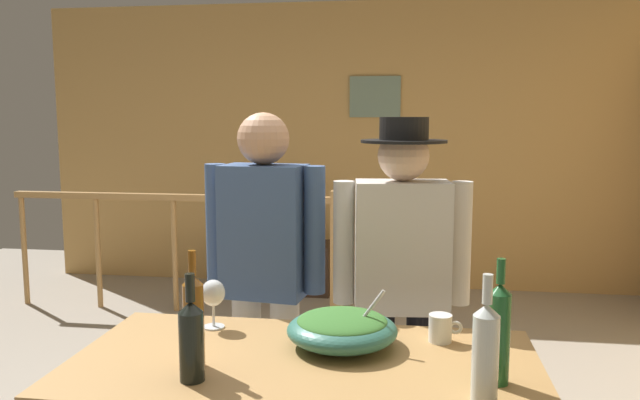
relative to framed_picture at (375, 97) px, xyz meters
The scene contains 15 objects.
back_wall 0.57m from the framed_picture, behind, with size 5.62×0.10×2.63m, color tan.
framed_picture is the anchor object (origin of this frame).
stair_railing 1.87m from the framed_picture, 137.00° to the right, with size 2.77×0.10×1.02m.
tv_console 1.77m from the framed_picture, 160.33° to the right, with size 0.90×0.40×0.45m, color #38281E.
flat_screen_tv 1.38m from the framed_picture, 158.39° to the right, with size 0.52×0.12×0.42m.
serving_table 4.05m from the framed_picture, 89.72° to the right, with size 1.52×0.78×0.81m.
salad_bowl 3.88m from the framed_picture, 88.06° to the right, with size 0.38×0.38×0.21m.
wine_glass 3.76m from the framed_picture, 95.75° to the right, with size 0.09×0.09×0.18m.
wine_bottle_green 4.13m from the framed_picture, 81.28° to the right, with size 0.07×0.07×0.38m.
wine_bottle_dark 4.21m from the framed_picture, 93.93° to the right, with size 0.07×0.07×0.33m.
wine_bottle_amber 4.11m from the framed_picture, 94.43° to the right, with size 0.07×0.07×0.37m.
wine_bottle_clear 4.25m from the framed_picture, 82.24° to the right, with size 0.07×0.07×0.36m.
mug_white 3.82m from the framed_picture, 82.80° to the right, with size 0.12×0.08×0.10m.
person_standing_left 3.32m from the framed_picture, 94.96° to the right, with size 0.54×0.26×1.61m.
person_standing_right 3.32m from the framed_picture, 84.35° to the right, with size 0.58×0.36×1.59m.
Camera 1 is at (0.70, -2.64, 1.60)m, focal length 35.37 mm.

